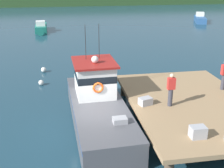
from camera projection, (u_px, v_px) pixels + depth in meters
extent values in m
plane|color=#193847|center=(96.00, 130.00, 14.15)|extent=(200.00, 200.00, 0.00)
cylinder|color=#4C3D2D|center=(124.00, 88.00, 18.09)|extent=(0.36, 0.36, 1.00)
cylinder|color=#4C3D2D|center=(202.00, 83.00, 18.89)|extent=(0.36, 0.36, 1.00)
cube|color=#937551|center=(191.00, 103.00, 14.49)|extent=(6.00, 9.00, 0.20)
cube|color=#4C4C51|center=(99.00, 115.00, 14.46)|extent=(2.85, 8.10, 1.10)
cone|color=#4C4C51|center=(86.00, 82.00, 18.94)|extent=(1.18, 1.85, 1.10)
cube|color=#234C9E|center=(99.00, 107.00, 14.30)|extent=(2.87, 7.94, 0.12)
cube|color=#4C4C51|center=(99.00, 104.00, 14.24)|extent=(2.89, 8.10, 0.12)
cube|color=silver|center=(95.00, 80.00, 15.04)|extent=(2.00, 2.28, 1.80)
cube|color=black|center=(94.00, 74.00, 14.93)|extent=(2.02, 2.30, 0.36)
cube|color=maroon|center=(94.00, 62.00, 14.71)|extent=(2.25, 2.59, 0.10)
sphere|color=white|center=(95.00, 59.00, 14.35)|extent=(0.36, 0.36, 0.36)
cylinder|color=black|center=(85.00, 42.00, 14.76)|extent=(0.03, 0.03, 1.80)
cylinder|color=black|center=(99.00, 41.00, 14.89)|extent=(0.03, 0.03, 1.80)
cube|color=#939399|center=(120.00, 122.00, 12.30)|extent=(0.62, 0.47, 0.36)
torus|color=orange|center=(100.00, 134.00, 11.61)|extent=(0.58, 0.58, 0.12)
torus|color=#EA5119|center=(98.00, 88.00, 14.00)|extent=(0.54, 0.12, 0.54)
cube|color=#9E9EA3|center=(145.00, 101.00, 14.02)|extent=(0.71, 0.61, 0.36)
cube|color=#9E9EA3|center=(198.00, 132.00, 11.17)|extent=(0.61, 0.45, 0.47)
cylinder|color=#383842|center=(170.00, 97.00, 13.83)|extent=(0.22, 0.22, 0.86)
cube|color=red|center=(171.00, 83.00, 13.57)|extent=(0.36, 0.22, 0.56)
sphere|color=beige|center=(172.00, 76.00, 13.43)|extent=(0.20, 0.20, 0.20)
cylinder|color=#383842|center=(223.00, 82.00, 15.80)|extent=(0.22, 0.22, 0.86)
cube|color=#196B5B|center=(41.00, 28.00, 38.68)|extent=(1.63, 4.60, 0.83)
cone|color=#196B5B|center=(41.00, 32.00, 36.08)|extent=(0.87, 1.17, 0.83)
cube|color=silver|center=(41.00, 23.00, 37.69)|extent=(1.20, 1.18, 0.62)
cube|color=#285184|center=(200.00, 20.00, 45.67)|extent=(2.88, 4.83, 0.84)
cone|color=#285184|center=(198.00, 17.00, 48.32)|extent=(1.17, 1.36, 0.84)
cube|color=silver|center=(200.00, 14.00, 46.16)|extent=(1.48, 1.47, 0.63)
sphere|color=silver|center=(41.00, 83.00, 19.84)|extent=(0.36, 0.36, 0.36)
sphere|color=silver|center=(44.00, 70.00, 22.45)|extent=(0.39, 0.39, 0.39)
cube|color=#284723|center=(67.00, 0.00, 70.89)|extent=(120.00, 8.00, 2.40)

